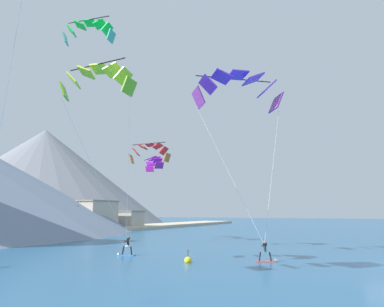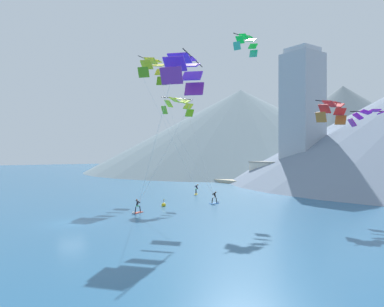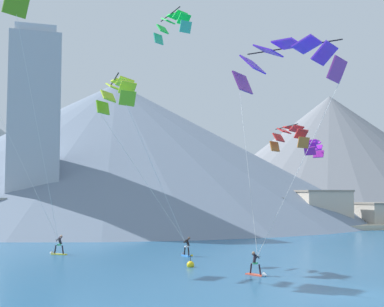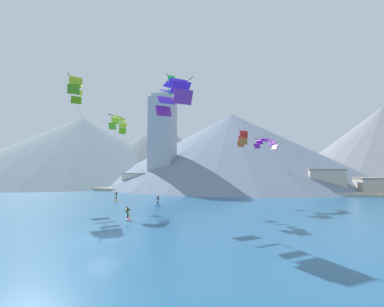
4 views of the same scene
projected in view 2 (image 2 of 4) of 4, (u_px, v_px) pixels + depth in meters
name	position (u px, v px, depth m)	size (l,w,h in m)	color
ground_plane	(72.00, 223.00, 35.56)	(400.00, 400.00, 0.00)	#23567F
kitesurfer_near_lead	(216.00, 200.00, 49.65)	(0.64, 1.78, 1.71)	#337FDB
kitesurfer_near_trail	(136.00, 209.00, 41.59)	(1.05, 1.76, 1.63)	#E54C33
kitesurfer_mid_center	(196.00, 191.00, 60.86)	(1.60, 1.41, 1.77)	yellow
parafoil_kite_near_lead	(179.00, 105.00, 53.88)	(7.67, 5.90, 13.42)	#6EBA21
parafoil_kite_near_trail	(184.00, 70.00, 40.18)	(7.63, 8.15, 15.70)	purple
parafoil_kite_mid_center	(154.00, 69.00, 63.07)	(9.18, 8.09, 21.10)	#579218
parafoil_kite_distant_high_outer	(332.00, 110.00, 42.23)	(2.16, 5.53, 2.57)	#BB6928
parafoil_kite_distant_low_drift	(247.00, 42.00, 52.55)	(2.75, 5.38, 2.52)	#31B291
parafoil_kite_distant_mid_solo	(375.00, 116.00, 40.04)	(4.44, 4.72, 1.84)	purple
race_marker_buoy	(164.00, 205.00, 47.07)	(0.56, 0.56, 1.02)	yellow
shoreline_strip	(356.00, 191.00, 63.52)	(180.00, 10.00, 0.70)	beige
shore_building_quay_east	(268.00, 172.00, 83.22)	(7.89, 4.36, 4.88)	silver
highrise_tower	(302.00, 118.00, 79.15)	(7.00, 7.00, 28.97)	#A8ADB7
mountain_peak_east_shoulder	(343.00, 130.00, 119.81)	(80.54, 80.54, 28.40)	slate
mountain_peak_far_spur	(241.00, 130.00, 141.43)	(115.08, 115.08, 30.79)	slate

